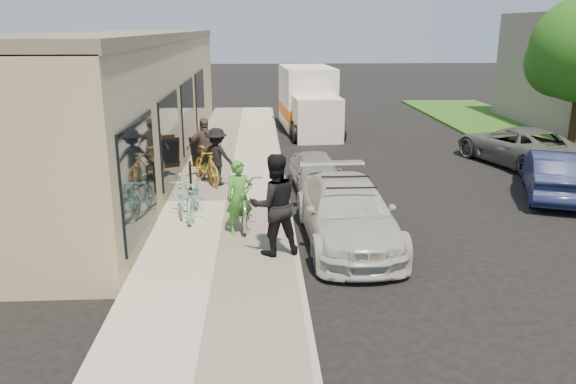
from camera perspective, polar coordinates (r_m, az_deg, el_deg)
name	(u,v)px	position (r m, az deg, el deg)	size (l,w,h in m)	color
ground	(316,249)	(11.60, 2.89, -5.84)	(120.00, 120.00, 0.00)	black
sidewalk	(226,203)	(14.36, -6.29, -1.14)	(3.00, 34.00, 0.15)	#B5B1A3
curb	(287,203)	(14.35, -0.10, -1.09)	(0.12, 34.00, 0.13)	#9D9990
storefront	(133,99)	(19.24, -15.48, 9.10)	(3.60, 20.00, 4.22)	tan
bike_rack	(190,176)	(14.80, -9.88, 1.63)	(0.13, 0.60, 0.85)	black
sandwich_board	(202,151)	(17.78, -8.75, 4.10)	(0.78, 0.78, 0.97)	black
sedan_white	(347,213)	(11.82, 6.03, -2.09)	(1.95, 4.54, 1.34)	beige
sedan_silver	(316,172)	(15.54, 2.85, 2.04)	(1.25, 3.11, 1.06)	#A0A1A6
moving_truck	(309,103)	(24.58, 2.12, 9.01)	(2.45, 5.65, 2.72)	silver
far_car_blue	(554,174)	(16.52, 25.45, 1.68)	(1.34, 3.84, 1.27)	#19224D
far_car_gray	(518,145)	(19.99, 22.31, 4.39)	(2.11, 4.58, 1.27)	#545759
tandem_bike	(242,196)	(12.59, -4.72, -0.40)	(0.80, 2.31, 1.21)	#AFAFB1
woman_rider	(239,198)	(11.82, -4.95, -0.58)	(0.58, 0.38, 1.59)	#3F8C2E
man_standing	(274,205)	(10.68, -1.40, -1.28)	(0.96, 0.75, 1.98)	black
cruiser_bike_a	(181,194)	(13.42, -10.84, -0.24)	(0.43, 1.52, 0.91)	#83C3B3
cruiser_bike_b	(194,197)	(13.14, -9.53, -0.46)	(0.63, 1.80, 0.94)	#83C3B3
cruiser_bike_c	(207,166)	(15.87, -8.27, 2.68)	(0.48, 1.69, 1.02)	gold
bystander_a	(217,157)	(15.59, -7.23, 3.57)	(1.04, 0.60, 1.60)	black
bystander_b	(204,148)	(16.37, -8.50, 4.43)	(1.03, 0.43, 1.76)	brown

